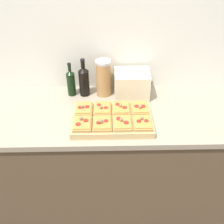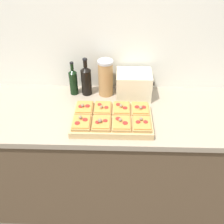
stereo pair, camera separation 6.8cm
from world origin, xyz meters
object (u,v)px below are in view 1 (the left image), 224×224
at_px(cutting_board, 112,120).
at_px(wine_bottle, 84,81).
at_px(grain_jar_tall, 103,78).
at_px(olive_oil_bottle, 71,82).
at_px(toaster_oven, 132,84).

relative_size(cutting_board, wine_bottle, 1.78).
bearing_deg(wine_bottle, grain_jar_tall, 0.00).
bearing_deg(wine_bottle, olive_oil_bottle, 180.00).
height_order(olive_oil_bottle, grain_jar_tall, grain_jar_tall).
distance_m(grain_jar_tall, toaster_oven, 0.21).
relative_size(olive_oil_bottle, wine_bottle, 0.90).
bearing_deg(olive_oil_bottle, wine_bottle, -0.00).
height_order(cutting_board, wine_bottle, wine_bottle).
xyz_separation_m(olive_oil_bottle, grain_jar_tall, (0.24, 0.00, 0.03)).
xyz_separation_m(cutting_board, olive_oil_bottle, (-0.29, 0.34, 0.08)).
relative_size(wine_bottle, grain_jar_tall, 1.05).
distance_m(cutting_board, toaster_oven, 0.36).
xyz_separation_m(olive_oil_bottle, toaster_oven, (0.44, -0.02, -0.01)).
bearing_deg(wine_bottle, cutting_board, -59.83).
xyz_separation_m(olive_oil_bottle, wine_bottle, (0.10, -0.00, 0.01)).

